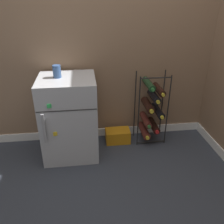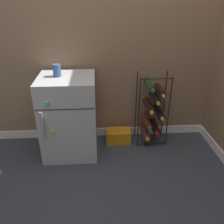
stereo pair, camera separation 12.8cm
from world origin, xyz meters
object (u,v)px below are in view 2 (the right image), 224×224
Objects in this scene: wine_rack at (152,110)px; fridge_top_cup at (57,70)px; mini_fridge at (69,116)px; soda_box at (118,136)px.

fridge_top_cup reaches higher than wine_rack.
mini_fridge is 0.60m from soda_box.
fridge_top_cup is at bearing -169.26° from soda_box.
fridge_top_cup is (-0.57, -0.11, 0.78)m from soda_box.
soda_box is at bearing 10.74° from fridge_top_cup.
wine_rack is at bearing 6.49° from fridge_top_cup.
soda_box is 2.36× the size of fridge_top_cup.
soda_box is 0.97m from fridge_top_cup.
wine_rack is (0.84, 0.13, -0.02)m from mini_fridge.
mini_fridge reaches higher than soda_box.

